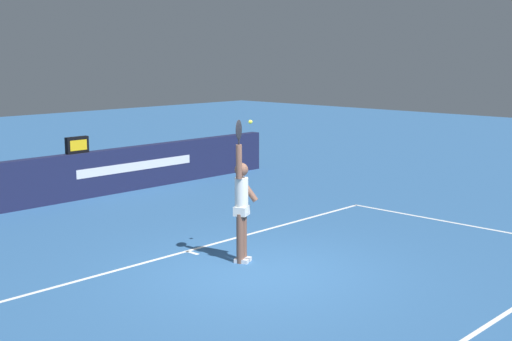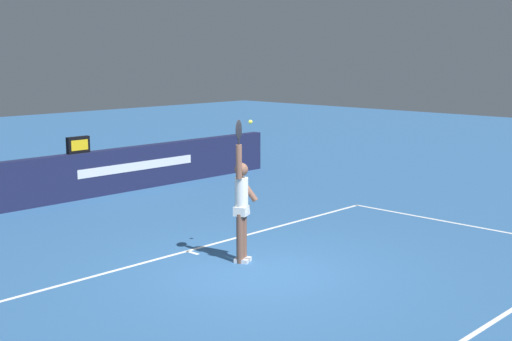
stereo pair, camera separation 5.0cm
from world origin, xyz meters
name	(u,v)px [view 1 (the left image)]	position (x,y,z in m)	size (l,w,h in m)	color
ground_plane	(258,272)	(0.00, 0.00, 0.00)	(60.00, 60.00, 0.00)	#2F5E95
court_lines	(303,286)	(0.00, -0.96, 0.00)	(10.66, 5.58, 0.00)	white
back_wall	(36,182)	(0.00, 7.16, 0.57)	(15.03, 0.28, 1.14)	#1A1F43
speed_display	(77,145)	(1.15, 7.16, 1.35)	(0.59, 0.14, 0.41)	black
tennis_player	(242,203)	(0.23, 0.59, 1.03)	(0.52, 0.40, 2.49)	brown
tennis_ball	(250,122)	(0.53, 0.67, 2.40)	(0.07, 0.07, 0.07)	#CBE535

